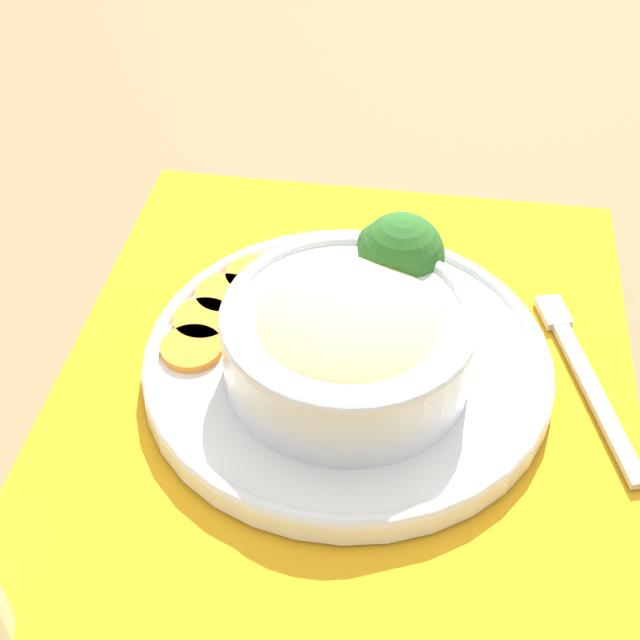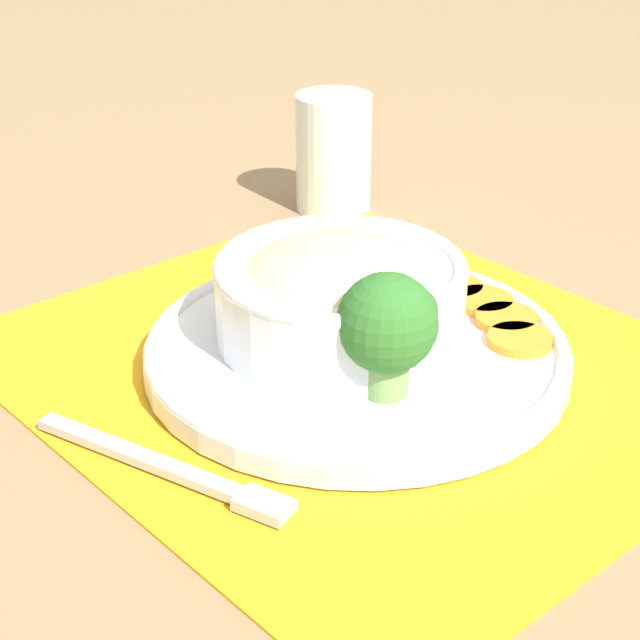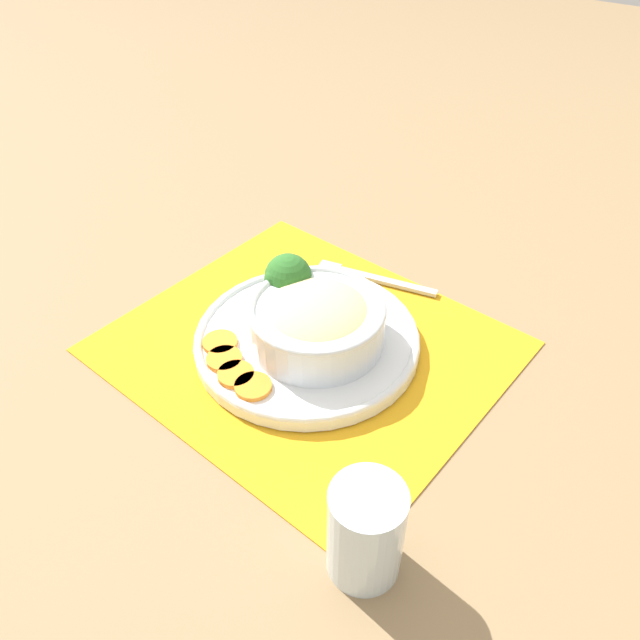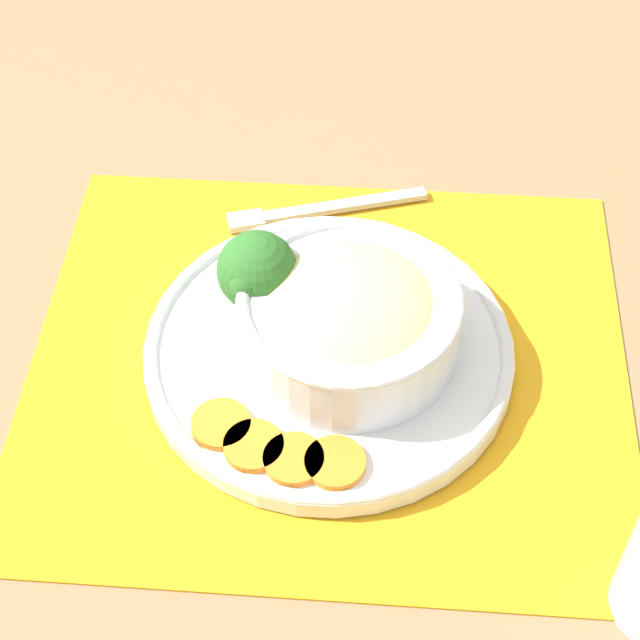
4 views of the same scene
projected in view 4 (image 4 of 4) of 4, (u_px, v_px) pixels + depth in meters
name	position (u px, v px, depth m)	size (l,w,h in m)	color
ground_plane	(329.00, 362.00, 0.86)	(4.00, 4.00, 0.00)	#8C704C
placemat	(329.00, 360.00, 0.85)	(0.46, 0.52, 0.00)	orange
plate	(329.00, 350.00, 0.84)	(0.29, 0.29, 0.02)	silver
bowl	(350.00, 318.00, 0.81)	(0.17, 0.17, 0.07)	silver
broccoli_floret	(257.00, 273.00, 0.83)	(0.06, 0.06, 0.08)	#759E51
carrot_slice_near	(221.00, 424.00, 0.79)	(0.04, 0.04, 0.01)	orange
carrot_slice_middle	(254.00, 446.00, 0.77)	(0.04, 0.04, 0.01)	orange
carrot_slice_far	(294.00, 459.00, 0.77)	(0.04, 0.04, 0.01)	orange
carrot_slice_extra	(337.00, 463.00, 0.76)	(0.04, 0.04, 0.01)	orange
fork	(308.00, 211.00, 0.96)	(0.05, 0.18, 0.01)	#B7B7BC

